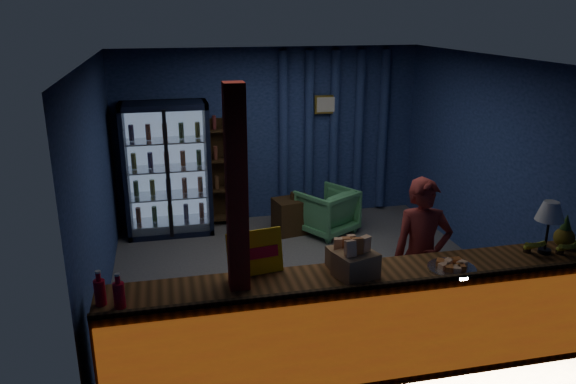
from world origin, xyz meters
name	(u,v)px	position (x,y,z in m)	size (l,w,h in m)	color
ground	(305,277)	(0.00, 0.00, 0.00)	(4.60, 4.60, 0.00)	#515154
room_walls	(306,152)	(0.00, 0.00, 1.57)	(4.60, 4.60, 4.60)	navy
counter	(360,323)	(0.00, -1.91, 0.48)	(4.40, 0.57, 0.99)	brown
support_post	(238,247)	(-1.05, -1.90, 1.30)	(0.16, 0.16, 2.60)	maroon
beverage_cooler	(167,169)	(-1.55, 1.92, 0.93)	(1.20, 0.62, 1.90)	black
bottle_shelf	(226,172)	(-0.70, 2.06, 0.79)	(0.50, 0.28, 1.60)	#3D2713
curtain_folds	(334,133)	(1.00, 2.14, 1.30)	(1.74, 0.14, 2.50)	navy
framed_picture	(326,104)	(0.85, 2.10, 1.75)	(0.36, 0.04, 0.28)	gold
shopkeeper	(421,256)	(0.82, -1.36, 0.79)	(0.58, 0.38, 1.58)	maroon
green_chair	(327,211)	(0.66, 1.32, 0.33)	(0.71, 0.73, 0.66)	#51A365
side_table	(294,215)	(0.20, 1.46, 0.26)	(0.62, 0.50, 0.61)	#3D2713
yellow_sign	(255,253)	(-0.88, -1.69, 1.14)	(0.49, 0.17, 0.39)	yellow
soda_bottles	(109,292)	(-2.05, -2.00, 1.06)	(0.23, 0.17, 0.28)	red
snack_box_left	(356,263)	(-0.06, -1.93, 1.07)	(0.40, 0.36, 0.35)	#9C6B4B
snack_box_centre	(344,256)	(-0.11, -1.74, 1.05)	(0.29, 0.25, 0.29)	#9C6B4B
pastry_tray	(452,267)	(0.79, -2.00, 0.97)	(0.42, 0.42, 0.07)	silver
banana_bunches	(559,244)	(1.93, -1.88, 1.04)	(0.78, 0.30, 0.17)	yellow
table_lamp	(550,213)	(1.80, -1.86, 1.34)	(0.26, 0.26, 0.50)	black
pineapple	(565,234)	(2.05, -1.80, 1.09)	(0.19, 0.19, 0.33)	olive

